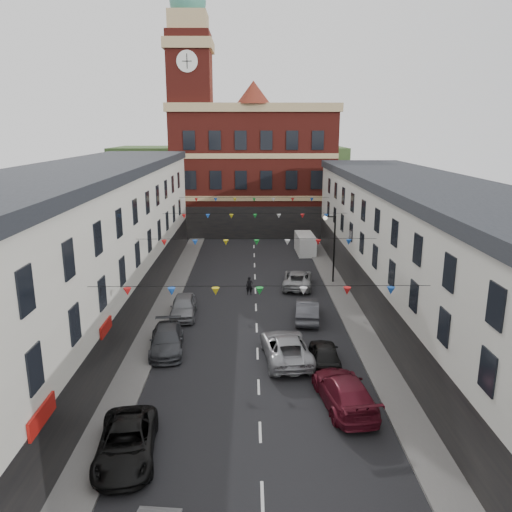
{
  "coord_description": "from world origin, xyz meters",
  "views": [
    {
      "loc": [
        -0.42,
        -27.57,
        13.14
      ],
      "look_at": [
        0.0,
        7.88,
        4.05
      ],
      "focal_mm": 35.0,
      "sensor_mm": 36.0,
      "label": 1
    }
  ],
  "objects_px": {
    "car_right_f": "(297,279)",
    "car_left_d": "(167,340)",
    "car_left_c": "(126,443)",
    "car_right_d": "(325,354)",
    "car_right_e": "(307,310)",
    "car_left_e": "(183,306)",
    "white_van": "(305,244)",
    "car_right_c": "(344,391)",
    "moving_car": "(286,347)",
    "street_lamp": "(332,240)",
    "pedestrian": "(249,286)"
  },
  "relations": [
    {
      "from": "car_right_c",
      "to": "white_van",
      "type": "height_order",
      "value": "white_van"
    },
    {
      "from": "car_left_e",
      "to": "car_left_c",
      "type": "bearing_deg",
      "value": -93.84
    },
    {
      "from": "car_left_c",
      "to": "car_right_f",
      "type": "relative_size",
      "value": 0.97
    },
    {
      "from": "car_right_e",
      "to": "moving_car",
      "type": "distance_m",
      "value": 6.55
    },
    {
      "from": "white_van",
      "to": "car_right_f",
      "type": "bearing_deg",
      "value": -100.8
    },
    {
      "from": "car_right_c",
      "to": "street_lamp",
      "type": "bearing_deg",
      "value": -104.49
    },
    {
      "from": "car_right_f",
      "to": "white_van",
      "type": "bearing_deg",
      "value": -91.89
    },
    {
      "from": "car_left_c",
      "to": "car_left_d",
      "type": "distance_m",
      "value": 10.19
    },
    {
      "from": "car_left_d",
      "to": "car_right_c",
      "type": "bearing_deg",
      "value": -39.48
    },
    {
      "from": "car_right_d",
      "to": "pedestrian",
      "type": "xyz_separation_m",
      "value": [
        -4.31,
        12.45,
        0.08
      ]
    },
    {
      "from": "car_left_d",
      "to": "white_van",
      "type": "xyz_separation_m",
      "value": [
        11.02,
        24.45,
        0.34
      ]
    },
    {
      "from": "car_left_c",
      "to": "pedestrian",
      "type": "bearing_deg",
      "value": 69.48
    },
    {
      "from": "street_lamp",
      "to": "car_right_c",
      "type": "height_order",
      "value": "street_lamp"
    },
    {
      "from": "car_left_e",
      "to": "car_right_d",
      "type": "relative_size",
      "value": 1.1
    },
    {
      "from": "car_left_e",
      "to": "car_right_f",
      "type": "relative_size",
      "value": 0.86
    },
    {
      "from": "car_left_d",
      "to": "car_right_e",
      "type": "height_order",
      "value": "car_right_e"
    },
    {
      "from": "car_left_e",
      "to": "car_right_c",
      "type": "relative_size",
      "value": 0.81
    },
    {
      "from": "car_right_e",
      "to": "car_left_e",
      "type": "bearing_deg",
      "value": 1.56
    },
    {
      "from": "car_right_c",
      "to": "car_left_c",
      "type": "bearing_deg",
      "value": 14.17
    },
    {
      "from": "car_left_c",
      "to": "car_right_d",
      "type": "height_order",
      "value": "car_left_c"
    },
    {
      "from": "moving_car",
      "to": "car_right_c",
      "type": "bearing_deg",
      "value": 110.18
    },
    {
      "from": "moving_car",
      "to": "car_left_c",
      "type": "bearing_deg",
      "value": 45.35
    },
    {
      "from": "car_left_c",
      "to": "car_right_c",
      "type": "height_order",
      "value": "car_right_c"
    },
    {
      "from": "car_left_c",
      "to": "white_van",
      "type": "relative_size",
      "value": 1.07
    },
    {
      "from": "car_left_c",
      "to": "car_right_f",
      "type": "height_order",
      "value": "car_right_f"
    },
    {
      "from": "car_left_e",
      "to": "moving_car",
      "type": "height_order",
      "value": "moving_car"
    },
    {
      "from": "moving_car",
      "to": "car_right_e",
      "type": "bearing_deg",
      "value": -113.17
    },
    {
      "from": "car_right_d",
      "to": "car_right_e",
      "type": "height_order",
      "value": "car_right_e"
    },
    {
      "from": "car_left_d",
      "to": "pedestrian",
      "type": "xyz_separation_m",
      "value": [
        5.01,
        10.48,
        0.06
      ]
    },
    {
      "from": "car_right_c",
      "to": "car_right_e",
      "type": "bearing_deg",
      "value": -94.86
    },
    {
      "from": "street_lamp",
      "to": "car_right_c",
      "type": "relative_size",
      "value": 1.11
    },
    {
      "from": "car_left_d",
      "to": "white_van",
      "type": "distance_m",
      "value": 26.82
    },
    {
      "from": "car_right_f",
      "to": "street_lamp",
      "type": "bearing_deg",
      "value": -154.77
    },
    {
      "from": "street_lamp",
      "to": "car_left_d",
      "type": "xyz_separation_m",
      "value": [
        -12.05,
        -13.51,
        -3.21
      ]
    },
    {
      "from": "car_right_f",
      "to": "moving_car",
      "type": "bearing_deg",
      "value": 89.24
    },
    {
      "from": "car_right_e",
      "to": "white_van",
      "type": "height_order",
      "value": "white_van"
    },
    {
      "from": "car_right_d",
      "to": "car_right_e",
      "type": "distance_m",
      "value": 6.95
    },
    {
      "from": "street_lamp",
      "to": "car_right_c",
      "type": "bearing_deg",
      "value": -96.94
    },
    {
      "from": "car_left_e",
      "to": "white_van",
      "type": "relative_size",
      "value": 0.94
    },
    {
      "from": "car_left_e",
      "to": "pedestrian",
      "type": "distance_m",
      "value": 6.69
    },
    {
      "from": "car_right_e",
      "to": "pedestrian",
      "type": "bearing_deg",
      "value": -46.76
    },
    {
      "from": "street_lamp",
      "to": "pedestrian",
      "type": "bearing_deg",
      "value": -156.67
    },
    {
      "from": "car_right_f",
      "to": "moving_car",
      "type": "distance_m",
      "value": 13.98
    },
    {
      "from": "car_left_e",
      "to": "car_right_c",
      "type": "height_order",
      "value": "car_right_c"
    },
    {
      "from": "car_left_c",
      "to": "car_right_e",
      "type": "distance_m",
      "value": 17.69
    },
    {
      "from": "car_right_f",
      "to": "car_left_d",
      "type": "bearing_deg",
      "value": 61.32
    },
    {
      "from": "car_left_c",
      "to": "car_right_f",
      "type": "bearing_deg",
      "value": 61.3
    },
    {
      "from": "car_left_c",
      "to": "moving_car",
      "type": "bearing_deg",
      "value": 44.34
    },
    {
      "from": "street_lamp",
      "to": "car_right_d",
      "type": "relative_size",
      "value": 1.5
    },
    {
      "from": "car_right_d",
      "to": "pedestrian",
      "type": "height_order",
      "value": "pedestrian"
    }
  ]
}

